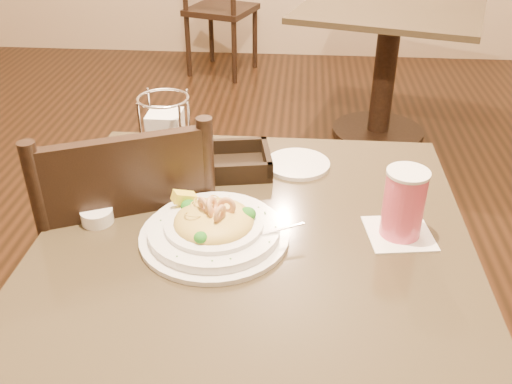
# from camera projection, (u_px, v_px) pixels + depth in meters

# --- Properties ---
(main_table) EXTENTS (0.90, 0.90, 0.73)m
(main_table) POSITION_uv_depth(u_px,v_px,m) (255.00, 310.00, 1.33)
(main_table) COLOR black
(main_table) RESTS_ON ground
(background_table) EXTENTS (1.12, 1.12, 0.73)m
(background_table) POSITION_uv_depth(u_px,v_px,m) (387.00, 49.00, 3.05)
(background_table) COLOR black
(background_table) RESTS_ON ground
(dining_chair_near) EXTENTS (0.55, 0.55, 0.93)m
(dining_chair_near) POSITION_uv_depth(u_px,v_px,m) (133.00, 260.00, 1.49)
(dining_chair_near) COLOR black
(dining_chair_near) RESTS_ON ground
(dining_chair_far) EXTENTS (0.53, 0.53, 0.93)m
(dining_chair_far) POSITION_uv_depth(u_px,v_px,m) (218.00, 4.00, 3.93)
(dining_chair_far) COLOR black
(dining_chair_far) RESTS_ON ground
(pasta_bowl) EXTENTS (0.34, 0.31, 0.10)m
(pasta_bowl) POSITION_uv_depth(u_px,v_px,m) (214.00, 227.00, 1.17)
(pasta_bowl) COLOR white
(pasta_bowl) RESTS_ON main_table
(drink_glass) EXTENTS (0.15, 0.15, 0.15)m
(drink_glass) POSITION_uv_depth(u_px,v_px,m) (404.00, 204.00, 1.16)
(drink_glass) COLOR white
(drink_glass) RESTS_ON main_table
(bread_basket) EXTENTS (0.21, 0.18, 0.05)m
(bread_basket) POSITION_uv_depth(u_px,v_px,m) (232.00, 163.00, 1.42)
(bread_basket) COLOR black
(bread_basket) RESTS_ON main_table
(napkin_caddy) EXTENTS (0.12, 0.12, 0.20)m
(napkin_caddy) POSITION_uv_depth(u_px,v_px,m) (167.00, 140.00, 1.39)
(napkin_caddy) COLOR silver
(napkin_caddy) RESTS_ON main_table
(side_plate) EXTENTS (0.20, 0.20, 0.01)m
(side_plate) POSITION_uv_depth(u_px,v_px,m) (298.00, 164.00, 1.45)
(side_plate) COLOR white
(side_plate) RESTS_ON main_table
(butter_ramekin) EXTENTS (0.08, 0.08, 0.03)m
(butter_ramekin) POSITION_uv_depth(u_px,v_px,m) (97.00, 216.00, 1.23)
(butter_ramekin) COLOR white
(butter_ramekin) RESTS_ON main_table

